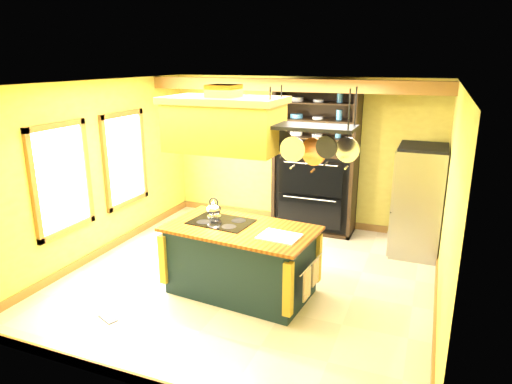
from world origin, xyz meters
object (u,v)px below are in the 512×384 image
Objects in this scene: refrigerator at (417,203)px; hutch at (316,178)px; pot_rack at (313,136)px; range_hood at (224,123)px; kitchen_island at (241,259)px.

refrigerator is 1.81m from hutch.
pot_rack is 0.42× the size of hutch.
range_hood is 0.86× the size of refrigerator.
hutch is (-0.61, 2.67, -1.19)m from pot_rack.
kitchen_island is 1.38× the size of range_hood.
refrigerator is (2.25, 2.23, -1.43)m from range_hood.
kitchen_island is 1.18× the size of refrigerator.
refrigerator is at bearing 52.91° from kitchen_island.
refrigerator is at bearing 62.73° from pot_rack.
kitchen_island is 3.05m from refrigerator.
pot_rack is at bearing 0.58° from range_hood.
pot_rack is at bearing -77.13° from hutch.
range_hood is at bearing -179.42° from pot_rack.
range_hood is 3.48m from refrigerator.
range_hood is 0.57× the size of hutch.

